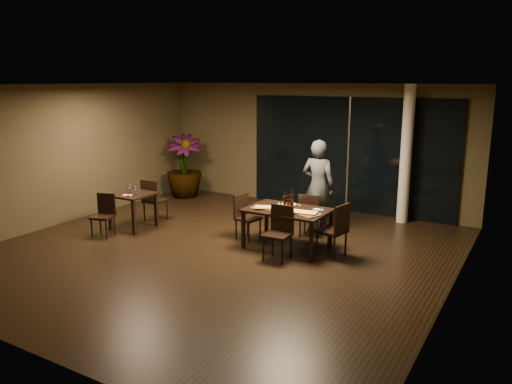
# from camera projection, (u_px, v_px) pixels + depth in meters

# --- Properties ---
(ground) EXTENTS (8.00, 8.00, 0.00)m
(ground) POSITION_uv_depth(u_px,v_px,m) (219.00, 251.00, 9.19)
(ground) COLOR black
(ground) RESTS_ON ground
(wall_back) EXTENTS (8.00, 0.10, 3.00)m
(wall_back) POSITION_uv_depth(u_px,v_px,m) (312.00, 145.00, 12.26)
(wall_back) COLOR #433B24
(wall_back) RESTS_ON ground
(wall_front) EXTENTS (8.00, 0.10, 3.00)m
(wall_front) POSITION_uv_depth(u_px,v_px,m) (6.00, 228.00, 5.46)
(wall_front) COLOR #433B24
(wall_front) RESTS_ON ground
(wall_left) EXTENTS (0.10, 8.00, 3.00)m
(wall_left) POSITION_uv_depth(u_px,v_px,m) (65.00, 154.00, 10.87)
(wall_left) COLOR #433B24
(wall_left) RESTS_ON ground
(wall_right) EXTENTS (0.10, 8.00, 3.00)m
(wall_right) POSITION_uv_depth(u_px,v_px,m) (460.00, 198.00, 6.86)
(wall_right) COLOR #433B24
(wall_right) RESTS_ON ground
(ceiling) EXTENTS (8.00, 8.00, 0.04)m
(ceiling) POSITION_uv_depth(u_px,v_px,m) (216.00, 84.00, 8.53)
(ceiling) COLOR silver
(ceiling) RESTS_ON wall_back
(window_panel) EXTENTS (5.00, 0.06, 2.70)m
(window_panel) POSITION_uv_depth(u_px,v_px,m) (349.00, 155.00, 11.73)
(window_panel) COLOR black
(window_panel) RESTS_ON ground
(column) EXTENTS (0.24, 0.24, 3.00)m
(column) POSITION_uv_depth(u_px,v_px,m) (406.00, 155.00, 10.74)
(column) COLOR white
(column) RESTS_ON ground
(main_table) EXTENTS (1.50, 1.00, 0.75)m
(main_table) POSITION_uv_depth(u_px,v_px,m) (287.00, 213.00, 9.22)
(main_table) COLOR black
(main_table) RESTS_ON ground
(side_table) EXTENTS (0.80, 0.80, 0.75)m
(side_table) POSITION_uv_depth(u_px,v_px,m) (133.00, 199.00, 10.49)
(side_table) COLOR black
(side_table) RESTS_ON ground
(chair_main_far) EXTENTS (0.48, 0.48, 0.89)m
(chair_main_far) POSITION_uv_depth(u_px,v_px,m) (310.00, 213.00, 9.89)
(chair_main_far) COLOR black
(chair_main_far) RESTS_ON ground
(chair_main_near) EXTENTS (0.45, 0.45, 0.94)m
(chair_main_near) POSITION_uv_depth(u_px,v_px,m) (279.00, 230.00, 8.71)
(chair_main_near) COLOR black
(chair_main_near) RESTS_ON ground
(chair_main_left) EXTENTS (0.48, 0.48, 0.89)m
(chair_main_left) POSITION_uv_depth(u_px,v_px,m) (245.00, 214.00, 9.82)
(chair_main_left) COLOR black
(chair_main_left) RESTS_ON ground
(chair_main_right) EXTENTS (0.53, 0.53, 0.97)m
(chair_main_right) POSITION_uv_depth(u_px,v_px,m) (336.00, 227.00, 8.77)
(chair_main_right) COLOR black
(chair_main_right) RESTS_ON ground
(chair_side_far) EXTENTS (0.45, 0.45, 0.94)m
(chair_side_far) POSITION_uv_depth(u_px,v_px,m) (153.00, 198.00, 11.03)
(chair_side_far) COLOR black
(chair_side_far) RESTS_ON ground
(chair_side_near) EXTENTS (0.49, 0.49, 0.85)m
(chair_side_near) POSITION_uv_depth(u_px,v_px,m) (104.00, 212.00, 10.03)
(chair_side_near) COLOR black
(chair_side_near) RESTS_ON ground
(diner) EXTENTS (0.65, 0.43, 1.92)m
(diner) POSITION_uv_depth(u_px,v_px,m) (318.00, 186.00, 10.16)
(diner) COLOR #2F3235
(diner) RESTS_ON ground
(potted_plant) EXTENTS (1.27, 1.27, 1.66)m
(potted_plant) POSITION_uv_depth(u_px,v_px,m) (184.00, 166.00, 13.28)
(potted_plant) COLOR #234D19
(potted_plant) RESTS_ON ground
(pizza_board_left) EXTENTS (0.65, 0.37, 0.01)m
(pizza_board_left) POSITION_uv_depth(u_px,v_px,m) (268.00, 208.00, 9.23)
(pizza_board_left) COLOR #442C16
(pizza_board_left) RESTS_ON main_table
(pizza_board_right) EXTENTS (0.68, 0.51, 0.01)m
(pizza_board_right) POSITION_uv_depth(u_px,v_px,m) (303.00, 213.00, 8.89)
(pizza_board_right) COLOR #483017
(pizza_board_right) RESTS_ON main_table
(oblong_pizza_left) EXTENTS (0.52, 0.42, 0.02)m
(oblong_pizza_left) POSITION_uv_depth(u_px,v_px,m) (268.00, 207.00, 9.22)
(oblong_pizza_left) COLOR maroon
(oblong_pizza_left) RESTS_ON pizza_board_left
(oblong_pizza_right) EXTENTS (0.50, 0.28, 0.02)m
(oblong_pizza_right) POSITION_uv_depth(u_px,v_px,m) (303.00, 212.00, 8.88)
(oblong_pizza_right) COLOR #680909
(oblong_pizza_right) RESTS_ON pizza_board_right
(round_pizza) EXTENTS (0.30, 0.30, 0.01)m
(round_pizza) POSITION_uv_depth(u_px,v_px,m) (288.00, 205.00, 9.50)
(round_pizza) COLOR #C23A15
(round_pizza) RESTS_ON main_table
(bottle_a) EXTENTS (0.07, 0.07, 0.32)m
(bottle_a) POSITION_uv_depth(u_px,v_px,m) (285.00, 200.00, 9.24)
(bottle_a) COLOR black
(bottle_a) RESTS_ON main_table
(bottle_b) EXTENTS (0.06, 0.06, 0.26)m
(bottle_b) POSITION_uv_depth(u_px,v_px,m) (288.00, 202.00, 9.17)
(bottle_b) COLOR black
(bottle_b) RESTS_ON main_table
(bottle_c) EXTENTS (0.07, 0.07, 0.34)m
(bottle_c) POSITION_uv_depth(u_px,v_px,m) (292.00, 199.00, 9.26)
(bottle_c) COLOR black
(bottle_c) RESTS_ON main_table
(tumbler_left) EXTENTS (0.07, 0.07, 0.09)m
(tumbler_left) POSITION_uv_depth(u_px,v_px,m) (280.00, 204.00, 9.37)
(tumbler_left) COLOR white
(tumbler_left) RESTS_ON main_table
(tumbler_right) EXTENTS (0.08, 0.08, 0.09)m
(tumbler_right) POSITION_uv_depth(u_px,v_px,m) (299.00, 207.00, 9.16)
(tumbler_right) COLOR white
(tumbler_right) RESTS_ON main_table
(napkin_near) EXTENTS (0.20, 0.15, 0.01)m
(napkin_near) POSITION_uv_depth(u_px,v_px,m) (315.00, 214.00, 8.86)
(napkin_near) COLOR silver
(napkin_near) RESTS_ON main_table
(napkin_far) EXTENTS (0.18, 0.10, 0.01)m
(napkin_far) POSITION_uv_depth(u_px,v_px,m) (318.00, 210.00, 9.13)
(napkin_far) COLOR white
(napkin_far) RESTS_ON main_table
(wine_glass_a) EXTENTS (0.08, 0.08, 0.17)m
(wine_glass_a) POSITION_uv_depth(u_px,v_px,m) (129.00, 188.00, 10.56)
(wine_glass_a) COLOR white
(wine_glass_a) RESTS_ON side_table
(wine_glass_b) EXTENTS (0.08, 0.08, 0.18)m
(wine_glass_b) POSITION_uv_depth(u_px,v_px,m) (135.00, 190.00, 10.33)
(wine_glass_b) COLOR white
(wine_glass_b) RESTS_ON side_table
(side_napkin) EXTENTS (0.21, 0.16, 0.01)m
(side_napkin) POSITION_uv_depth(u_px,v_px,m) (127.00, 195.00, 10.27)
(side_napkin) COLOR silver
(side_napkin) RESTS_ON side_table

